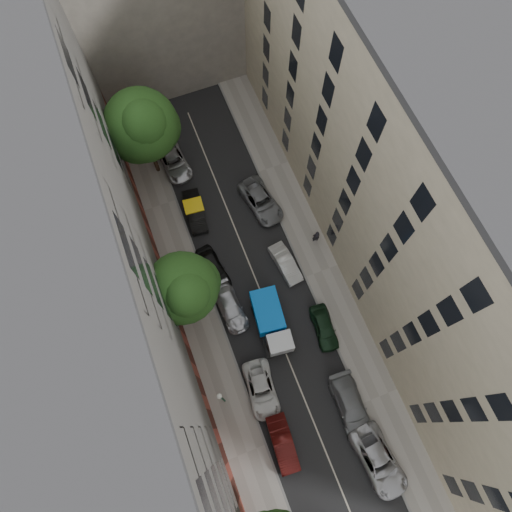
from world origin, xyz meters
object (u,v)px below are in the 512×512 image
car_left_5 (195,211)px  car_right_4 (261,201)px  lamp_post (221,398)px  car_right_3 (285,263)px  pedestrian (316,236)px  tree_far (143,128)px  car_right_0 (379,461)px  car_left_6 (174,161)px  tree_mid (184,289)px  tarp_truck (271,321)px  car_left_1 (283,444)px  car_right_2 (324,327)px  car_right_1 (351,406)px  car_left_4 (213,268)px  car_left_3 (230,307)px  car_left_2 (261,390)px

car_left_5 → car_right_4: (5.79, -1.20, 0.01)m
lamp_post → car_right_3: bearing=44.9°
pedestrian → tree_far: bearing=-38.0°
car_right_0 → lamp_post: bearing=133.5°
car_left_6 → car_right_0: car_right_0 is taller
tree_mid → lamp_post: tree_mid is taller
tarp_truck → car_right_4: tarp_truck is taller
car_right_3 → car_left_6: bearing=106.6°
car_left_1 → car_right_2: car_left_1 is taller
car_left_6 → lamp_post: bearing=-103.2°
car_right_4 → tree_mid: bearing=-150.2°
car_right_1 → car_right_3: (-0.21, 12.40, -0.10)m
car_left_4 → pedestrian: pedestrian is taller
car_right_4 → lamp_post: (-8.79, -14.76, 3.04)m
car_left_3 → car_right_0: size_ratio=0.84×
car_right_1 → tree_far: 27.01m
tarp_truck → tree_mid: tree_mid is taller
car_right_4 → tree_mid: size_ratio=0.58×
tree_mid → car_right_3: bearing=5.7°
tarp_truck → car_right_1: tarp_truck is taller
car_right_1 → pedestrian: pedestrian is taller
tarp_truck → car_right_1: size_ratio=1.06×
car_left_2 → car_left_3: bearing=96.4°
tarp_truck → car_left_6: (-2.73, 17.27, -0.64)m
car_left_5 → car_left_6: 5.60m
car_left_6 → car_right_4: size_ratio=0.96×
tree_mid → tree_far: bearing=85.2°
car_left_2 → car_right_3: size_ratio=1.19×
car_left_6 → tree_mid: tree_mid is taller
car_left_6 → car_right_3: size_ratio=1.26×
lamp_post → car_left_3: bearing=66.4°
car_left_2 → car_right_1: size_ratio=0.91×
car_right_4 → car_right_2: bearing=-96.5°
car_left_1 → car_right_2: 9.34m
car_right_3 → lamp_post: bearing=-142.6°
car_left_1 → car_left_4: car_left_4 is taller
car_left_4 → car_right_4: size_ratio=0.83×
car_left_1 → car_right_0: car_right_0 is taller
car_left_5 → tarp_truck: bearing=-72.5°
tarp_truck → car_left_5: bearing=108.9°
car_left_4 → lamp_post: size_ratio=0.73×
car_left_4 → car_right_3: size_ratio=1.09×
car_left_2 → car_left_6: size_ratio=0.94×
tree_far → car_right_2: bearing=-67.0°
car_left_5 → tree_far: bearing=112.6°
tree_mid → pedestrian: 12.94m
car_left_2 → car_left_6: (-0.13, 21.84, 0.04)m
car_left_6 → car_right_4: bearing=-54.4°
tree_mid → tree_far: (1.16, 13.72, 0.65)m
car_right_3 → car_right_0: bearing=-95.9°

